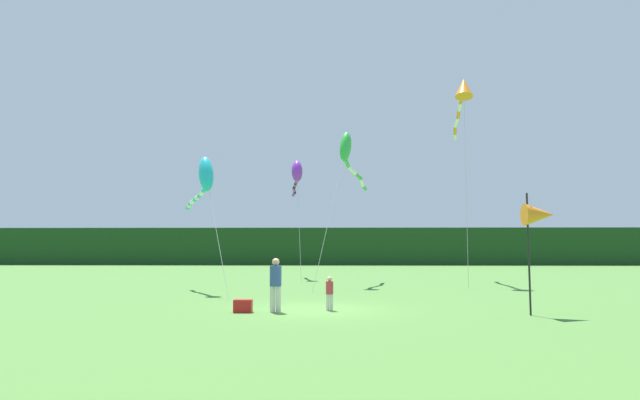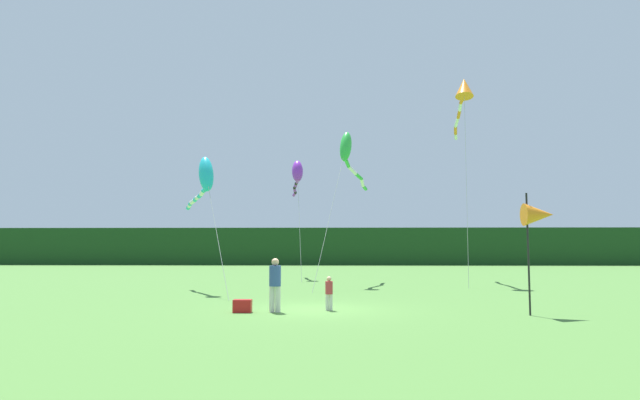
{
  "view_description": "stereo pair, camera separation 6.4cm",
  "coord_description": "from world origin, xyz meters",
  "px_view_note": "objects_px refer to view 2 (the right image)",
  "views": [
    {
      "loc": [
        0.59,
        -18.23,
        2.07
      ],
      "look_at": [
        0.0,
        6.0,
        4.17
      ],
      "focal_mm": 30.41,
      "sensor_mm": 36.0,
      "label": 1
    },
    {
      "loc": [
        0.66,
        -18.22,
        2.07
      ],
      "look_at": [
        0.0,
        6.0,
        4.17
      ],
      "focal_mm": 30.41,
      "sensor_mm": 36.0,
      "label": 2
    }
  ],
  "objects_px": {
    "person_adult": "(275,282)",
    "kite_cyan": "(205,178)",
    "kite_green": "(348,153)",
    "banner_flag_pole": "(538,216)",
    "cooler_box": "(242,306)",
    "person_child": "(329,291)",
    "kite_purple": "(297,173)",
    "kite_orange": "(463,94)"
  },
  "relations": [
    {
      "from": "person_adult",
      "to": "cooler_box",
      "type": "distance_m",
      "value": 1.27
    },
    {
      "from": "kite_purple",
      "to": "kite_cyan",
      "type": "height_order",
      "value": "kite_purple"
    },
    {
      "from": "kite_purple",
      "to": "kite_green",
      "type": "xyz_separation_m",
      "value": [
        3.23,
        -6.02,
        0.31
      ]
    },
    {
      "from": "person_adult",
      "to": "kite_cyan",
      "type": "bearing_deg",
      "value": 119.37
    },
    {
      "from": "kite_orange",
      "to": "kite_green",
      "type": "bearing_deg",
      "value": -171.18
    },
    {
      "from": "person_adult",
      "to": "kite_purple",
      "type": "xyz_separation_m",
      "value": [
        -0.57,
        18.22,
        5.98
      ]
    },
    {
      "from": "person_child",
      "to": "kite_purple",
      "type": "height_order",
      "value": "kite_purple"
    },
    {
      "from": "kite_purple",
      "to": "kite_cyan",
      "type": "distance_m",
      "value": 11.62
    },
    {
      "from": "banner_flag_pole",
      "to": "kite_green",
      "type": "relative_size",
      "value": 0.42
    },
    {
      "from": "banner_flag_pole",
      "to": "kite_cyan",
      "type": "relative_size",
      "value": 0.59
    },
    {
      "from": "cooler_box",
      "to": "person_adult",
      "type": "bearing_deg",
      "value": 4.3
    },
    {
      "from": "cooler_box",
      "to": "kite_orange",
      "type": "bearing_deg",
      "value": 52.22
    },
    {
      "from": "banner_flag_pole",
      "to": "kite_orange",
      "type": "xyz_separation_m",
      "value": [
        1.13,
        13.84,
        7.81
      ]
    },
    {
      "from": "kite_purple",
      "to": "kite_orange",
      "type": "height_order",
      "value": "kite_orange"
    },
    {
      "from": "kite_cyan",
      "to": "kite_orange",
      "type": "distance_m",
      "value": 15.68
    },
    {
      "from": "person_adult",
      "to": "person_child",
      "type": "xyz_separation_m",
      "value": [
        1.72,
        0.52,
        -0.34
      ]
    },
    {
      "from": "kite_cyan",
      "to": "cooler_box",
      "type": "bearing_deg",
      "value": -67.32
    },
    {
      "from": "person_child",
      "to": "kite_green",
      "type": "xyz_separation_m",
      "value": [
        0.94,
        11.69,
        6.63
      ]
    },
    {
      "from": "kite_green",
      "to": "banner_flag_pole",
      "type": "bearing_deg",
      "value": -66.75
    },
    {
      "from": "person_adult",
      "to": "banner_flag_pole",
      "type": "relative_size",
      "value": 0.46
    },
    {
      "from": "person_adult",
      "to": "kite_purple",
      "type": "distance_m",
      "value": 19.19
    },
    {
      "from": "banner_flag_pole",
      "to": "kite_orange",
      "type": "relative_size",
      "value": 0.32
    },
    {
      "from": "cooler_box",
      "to": "banner_flag_pole",
      "type": "height_order",
      "value": "banner_flag_pole"
    },
    {
      "from": "cooler_box",
      "to": "kite_green",
      "type": "bearing_deg",
      "value": 73.33
    },
    {
      "from": "person_child",
      "to": "kite_green",
      "type": "bearing_deg",
      "value": 85.41
    },
    {
      "from": "kite_green",
      "to": "kite_orange",
      "type": "distance_m",
      "value": 7.62
    },
    {
      "from": "kite_green",
      "to": "kite_orange",
      "type": "height_order",
      "value": "kite_orange"
    },
    {
      "from": "person_child",
      "to": "kite_orange",
      "type": "height_order",
      "value": "kite_orange"
    },
    {
      "from": "person_child",
      "to": "cooler_box",
      "type": "bearing_deg",
      "value": -167.79
    },
    {
      "from": "person_child",
      "to": "kite_green",
      "type": "relative_size",
      "value": 0.12
    },
    {
      "from": "kite_green",
      "to": "person_child",
      "type": "bearing_deg",
      "value": -94.59
    },
    {
      "from": "kite_green",
      "to": "kite_cyan",
      "type": "height_order",
      "value": "kite_green"
    },
    {
      "from": "kite_orange",
      "to": "kite_purple",
      "type": "bearing_deg",
      "value": 153.16
    },
    {
      "from": "person_adult",
      "to": "kite_green",
      "type": "distance_m",
      "value": 13.98
    },
    {
      "from": "person_adult",
      "to": "banner_flag_pole",
      "type": "xyz_separation_m",
      "value": [
        8.16,
        -0.61,
        2.07
      ]
    },
    {
      "from": "person_adult",
      "to": "kite_green",
      "type": "bearing_deg",
      "value": 77.72
    },
    {
      "from": "person_child",
      "to": "banner_flag_pole",
      "type": "height_order",
      "value": "banner_flag_pole"
    },
    {
      "from": "banner_flag_pole",
      "to": "kite_green",
      "type": "height_order",
      "value": "kite_green"
    },
    {
      "from": "kite_purple",
      "to": "person_adult",
      "type": "bearing_deg",
      "value": -88.2
    },
    {
      "from": "person_child",
      "to": "kite_green",
      "type": "distance_m",
      "value": 13.47
    },
    {
      "from": "cooler_box",
      "to": "kite_green",
      "type": "xyz_separation_m",
      "value": [
        3.68,
        12.28,
        7.04
      ]
    },
    {
      "from": "kite_purple",
      "to": "kite_orange",
      "type": "bearing_deg",
      "value": -26.84
    }
  ]
}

